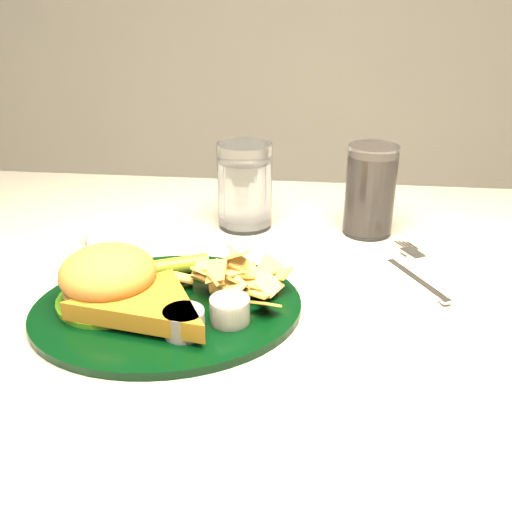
{
  "coord_description": "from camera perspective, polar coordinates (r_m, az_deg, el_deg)",
  "views": [
    {
      "loc": [
        0.07,
        -0.63,
        1.09
      ],
      "look_at": [
        -0.0,
        -0.03,
        0.8
      ],
      "focal_mm": 40.0,
      "sensor_mm": 36.0,
      "label": 1
    }
  ],
  "objects": [
    {
      "name": "table",
      "position": [
        0.96,
        0.29,
        -22.66
      ],
      "size": [
        1.2,
        0.8,
        0.75
      ],
      "primitive_type": null,
      "color": "#A19C92",
      "rests_on": "ground"
    },
    {
      "name": "ramekin",
      "position": [
        0.84,
        -15.07,
        2.13
      ],
      "size": [
        0.05,
        0.05,
        0.03
      ],
      "primitive_type": "cylinder",
      "rotation": [
        0.0,
        0.0,
        0.09
      ],
      "color": "white",
      "rests_on": "table"
    },
    {
      "name": "cola_glass",
      "position": [
        0.85,
        11.35,
        6.44
      ],
      "size": [
        0.07,
        0.07,
        0.13
      ],
      "primitive_type": "cylinder",
      "rotation": [
        0.0,
        0.0,
        -0.03
      ],
      "color": "black",
      "rests_on": "table"
    },
    {
      "name": "water_glass",
      "position": [
        0.86,
        -1.13,
        7.03
      ],
      "size": [
        0.08,
        0.08,
        0.13
      ],
      "primitive_type": "cylinder",
      "rotation": [
        0.0,
        0.0,
        0.02
      ],
      "color": "white",
      "rests_on": "table"
    },
    {
      "name": "fork_napkin",
      "position": [
        0.74,
        15.71,
        -2.01
      ],
      "size": [
        0.18,
        0.19,
        0.01
      ],
      "primitive_type": null,
      "rotation": [
        0.0,
        0.0,
        0.5
      ],
      "color": "white",
      "rests_on": "table"
    },
    {
      "name": "dinner_plate",
      "position": [
        0.64,
        -8.96,
        -2.88
      ],
      "size": [
        0.36,
        0.33,
        0.07
      ],
      "primitive_type": null,
      "rotation": [
        0.0,
        0.0,
        0.27
      ],
      "color": "black",
      "rests_on": "table"
    }
  ]
}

